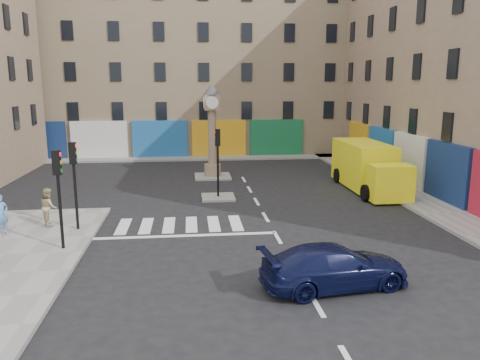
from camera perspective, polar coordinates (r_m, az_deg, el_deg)
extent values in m
plane|color=black|center=(18.49, 5.14, -7.96)|extent=(120.00, 120.00, 0.00)
cube|color=gray|center=(30.31, 17.70, -0.59)|extent=(2.60, 30.00, 0.15)
cube|color=gray|center=(39.75, -6.83, 2.66)|extent=(32.00, 2.40, 0.15)
cube|color=gray|center=(25.85, -2.68, -2.11)|extent=(1.80, 1.80, 0.12)
cube|color=gray|center=(31.71, -3.35, 0.44)|extent=(2.40, 2.40, 0.12)
cube|color=#7F7055|center=(45.14, -7.02, 14.44)|extent=(32.00, 10.00, 17.00)
cylinder|color=black|center=(18.52, -21.03, -3.66)|extent=(0.12, 0.12, 2.80)
cube|color=black|center=(18.15, -21.45, 1.99)|extent=(0.28, 0.22, 0.90)
cylinder|color=black|center=(20.77, -19.38, -1.94)|extent=(0.12, 0.12, 2.80)
cube|color=black|center=(20.44, -19.73, 3.11)|extent=(0.28, 0.22, 0.90)
cylinder|color=black|center=(25.55, -2.71, 1.07)|extent=(0.12, 0.12, 2.80)
cube|color=black|center=(25.28, -2.75, 5.20)|extent=(0.28, 0.22, 0.90)
cylinder|color=#92785F|center=(31.62, -3.36, 1.26)|extent=(1.10, 1.10, 0.80)
cylinder|color=#92785F|center=(31.30, -3.40, 5.22)|extent=(0.56, 0.56, 3.60)
cube|color=#92785F|center=(31.13, -3.45, 9.43)|extent=(1.00, 1.00, 1.00)
cylinder|color=white|center=(30.62, -3.41, 9.40)|extent=(0.80, 0.06, 0.80)
cone|color=#333338|center=(31.12, -3.47, 11.00)|extent=(1.20, 1.20, 0.70)
imported|color=black|center=(14.91, 11.46, -10.29)|extent=(4.87, 2.58, 1.34)
cube|color=#FCEF15|center=(29.53, 14.77, 1.93)|extent=(2.32, 5.48, 2.61)
cube|color=#FCEF15|center=(25.86, 17.85, -0.35)|extent=(2.17, 1.38, 1.93)
cube|color=black|center=(25.72, 17.96, 0.62)|extent=(1.94, 1.04, 0.80)
cylinder|color=black|center=(25.97, 15.07, -1.54)|extent=(0.29, 0.91, 0.91)
cylinder|color=black|center=(26.86, 19.61, -1.40)|extent=(0.29, 0.91, 0.91)
cylinder|color=black|center=(30.60, 11.80, 0.56)|extent=(0.29, 0.91, 0.91)
cylinder|color=black|center=(31.35, 15.77, 0.62)|extent=(0.29, 0.91, 0.91)
imported|color=#5B84D1|center=(21.33, -27.09, -3.78)|extent=(0.67, 0.73, 1.68)
imported|color=tan|center=(21.91, -22.29, -3.03)|extent=(0.89, 0.98, 1.65)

